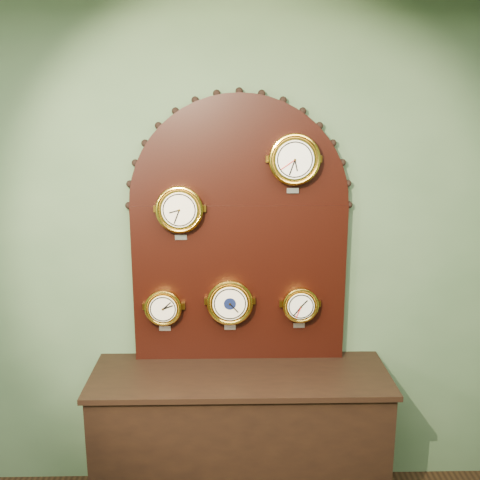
{
  "coord_description": "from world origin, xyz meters",
  "views": [
    {
      "loc": [
        -0.06,
        -0.55,
        2.25
      ],
      "look_at": [
        0.0,
        2.25,
        1.58
      ],
      "focal_mm": 41.45,
      "sensor_mm": 36.0,
      "label": 1
    }
  ],
  "objects_px": {
    "roman_clock": "(180,209)",
    "tide_clock": "(300,304)",
    "display_board": "(239,224)",
    "shop_counter": "(240,443)",
    "barometer": "(230,302)",
    "hygrometer": "(164,307)",
    "arabic_clock": "(294,159)"
  },
  "relations": [
    {
      "from": "roman_clock",
      "to": "tide_clock",
      "type": "bearing_deg",
      "value": 0.11
    },
    {
      "from": "display_board",
      "to": "tide_clock",
      "type": "relative_size",
      "value": 6.01
    },
    {
      "from": "shop_counter",
      "to": "roman_clock",
      "type": "xyz_separation_m",
      "value": [
        -0.32,
        0.15,
        1.32
      ]
    },
    {
      "from": "display_board",
      "to": "barometer",
      "type": "xyz_separation_m",
      "value": [
        -0.05,
        -0.07,
        -0.43
      ]
    },
    {
      "from": "display_board",
      "to": "roman_clock",
      "type": "relative_size",
      "value": 5.0
    },
    {
      "from": "roman_clock",
      "to": "display_board",
      "type": "bearing_deg",
      "value": 11.8
    },
    {
      "from": "tide_clock",
      "to": "hygrometer",
      "type": "bearing_deg",
      "value": -179.99
    },
    {
      "from": "shop_counter",
      "to": "barometer",
      "type": "xyz_separation_m",
      "value": [
        -0.05,
        0.15,
        0.79
      ]
    },
    {
      "from": "hygrometer",
      "to": "barometer",
      "type": "relative_size",
      "value": 0.83
    },
    {
      "from": "barometer",
      "to": "hygrometer",
      "type": "bearing_deg",
      "value": 179.78
    },
    {
      "from": "barometer",
      "to": "tide_clock",
      "type": "bearing_deg",
      "value": 0.22
    },
    {
      "from": "display_board",
      "to": "hygrometer",
      "type": "distance_m",
      "value": 0.63
    },
    {
      "from": "roman_clock",
      "to": "hygrometer",
      "type": "relative_size",
      "value": 1.18
    },
    {
      "from": "arabic_clock",
      "to": "tide_clock",
      "type": "relative_size",
      "value": 1.27
    },
    {
      "from": "shop_counter",
      "to": "roman_clock",
      "type": "height_order",
      "value": "roman_clock"
    },
    {
      "from": "shop_counter",
      "to": "display_board",
      "type": "distance_m",
      "value": 1.25
    },
    {
      "from": "display_board",
      "to": "hygrometer",
      "type": "xyz_separation_m",
      "value": [
        -0.43,
        -0.07,
        -0.46
      ]
    },
    {
      "from": "arabic_clock",
      "to": "barometer",
      "type": "height_order",
      "value": "arabic_clock"
    },
    {
      "from": "arabic_clock",
      "to": "barometer",
      "type": "bearing_deg",
      "value": 179.96
    },
    {
      "from": "display_board",
      "to": "barometer",
      "type": "height_order",
      "value": "display_board"
    },
    {
      "from": "shop_counter",
      "to": "display_board",
      "type": "height_order",
      "value": "display_board"
    },
    {
      "from": "barometer",
      "to": "tide_clock",
      "type": "distance_m",
      "value": 0.4
    },
    {
      "from": "shop_counter",
      "to": "barometer",
      "type": "bearing_deg",
      "value": 109.49
    },
    {
      "from": "roman_clock",
      "to": "arabic_clock",
      "type": "bearing_deg",
      "value": -0.04
    },
    {
      "from": "roman_clock",
      "to": "tide_clock",
      "type": "height_order",
      "value": "roman_clock"
    },
    {
      "from": "shop_counter",
      "to": "roman_clock",
      "type": "relative_size",
      "value": 5.23
    },
    {
      "from": "barometer",
      "to": "arabic_clock",
      "type": "bearing_deg",
      "value": -0.04
    },
    {
      "from": "display_board",
      "to": "hygrometer",
      "type": "bearing_deg",
      "value": -171.19
    },
    {
      "from": "roman_clock",
      "to": "barometer",
      "type": "distance_m",
      "value": 0.59
    },
    {
      "from": "shop_counter",
      "to": "tide_clock",
      "type": "height_order",
      "value": "tide_clock"
    },
    {
      "from": "display_board",
      "to": "roman_clock",
      "type": "bearing_deg",
      "value": -168.2
    },
    {
      "from": "shop_counter",
      "to": "hygrometer",
      "type": "relative_size",
      "value": 6.19
    }
  ]
}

